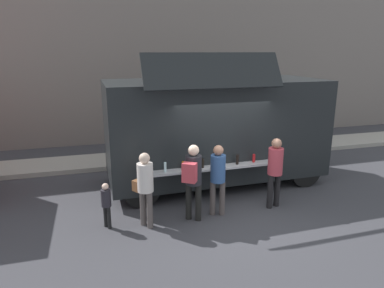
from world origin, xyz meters
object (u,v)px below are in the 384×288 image
object	(u,v)px
trash_bin	(292,139)
customer_rear_waiting	(145,184)
customer_extra_browsing	(275,167)
food_truck_main	(215,128)
customer_mid_with_backpack	(193,175)
customer_front_ordering	(218,174)
child_near_queue	(106,201)

from	to	relation	value
trash_bin	customer_rear_waiting	xyz separation A→B (m)	(-6.37, -4.45, 0.57)
customer_extra_browsing	food_truck_main	bearing A→B (deg)	7.35
customer_rear_waiting	customer_extra_browsing	bearing A→B (deg)	-31.21
food_truck_main	customer_extra_browsing	size ratio (longest dim) A/B	3.48
customer_mid_with_backpack	customer_extra_browsing	distance (m)	2.10
customer_rear_waiting	food_truck_main	bearing A→B (deg)	9.09
food_truck_main	customer_mid_with_backpack	size ratio (longest dim) A/B	3.43
customer_mid_with_backpack	customer_rear_waiting	xyz separation A→B (m)	(-1.06, 0.03, -0.09)
customer_front_ordering	customer_extra_browsing	size ratio (longest dim) A/B	0.97
trash_bin	customer_rear_waiting	world-z (taller)	customer_rear_waiting
customer_rear_waiting	trash_bin	bearing A→B (deg)	1.98
child_near_queue	customer_front_ordering	bearing A→B (deg)	-33.75
trash_bin	child_near_queue	bearing A→B (deg)	-149.20
customer_mid_with_backpack	food_truck_main	bearing A→B (deg)	3.56
trash_bin	customer_extra_browsing	xyz separation A→B (m)	(-3.22, -4.35, 0.61)
customer_rear_waiting	child_near_queue	size ratio (longest dim) A/B	1.63
child_near_queue	customer_rear_waiting	bearing A→B (deg)	-43.35
food_truck_main	trash_bin	world-z (taller)	food_truck_main
customer_mid_with_backpack	child_near_queue	xyz separation A→B (m)	(-1.88, 0.20, -0.47)
customer_rear_waiting	child_near_queue	bearing A→B (deg)	135.70
trash_bin	customer_mid_with_backpack	world-z (taller)	customer_mid_with_backpack
food_truck_main	child_near_queue	distance (m)	3.87
customer_front_ordering	customer_rear_waiting	size ratio (longest dim) A/B	1.01
customer_front_ordering	customer_mid_with_backpack	world-z (taller)	customer_mid_with_backpack
food_truck_main	customer_extra_browsing	bearing A→B (deg)	-69.44
customer_front_ordering	customer_extra_browsing	xyz separation A→B (m)	(1.46, 0.01, 0.03)
food_truck_main	customer_rear_waiting	distance (m)	3.24
customer_extra_browsing	child_near_queue	world-z (taller)	customer_extra_browsing
food_truck_main	customer_front_ordering	world-z (taller)	food_truck_main
customer_mid_with_backpack	trash_bin	bearing A→B (deg)	-15.20
trash_bin	child_near_queue	distance (m)	8.37
child_near_queue	customer_extra_browsing	bearing A→B (deg)	-32.99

